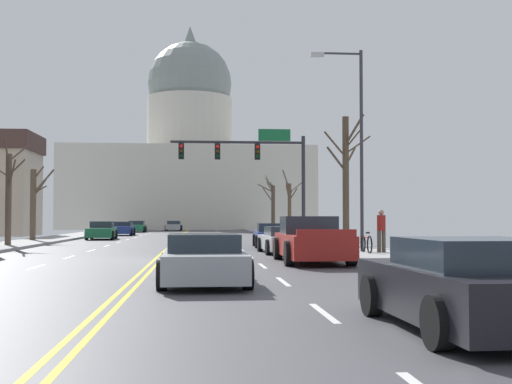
% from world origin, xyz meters
% --- Properties ---
extents(ground, '(20.00, 180.00, 0.20)m').
position_xyz_m(ground, '(0.00, -0.00, 0.02)').
color(ground, '#47474C').
extents(signal_gantry, '(7.91, 0.41, 6.61)m').
position_xyz_m(signal_gantry, '(4.75, 14.44, 4.90)').
color(signal_gantry, '#28282D').
rests_on(signal_gantry, ground).
extents(street_lamp_right, '(2.20, 0.24, 8.37)m').
position_xyz_m(street_lamp_right, '(7.93, 2.73, 5.05)').
color(street_lamp_right, '#333338').
rests_on(street_lamp_right, ground).
extents(capitol_building, '(33.39, 20.29, 29.04)m').
position_xyz_m(capitol_building, '(0.00, 70.25, 9.01)').
color(capitol_building, beige).
rests_on(capitol_building, ground).
extents(sedan_near_00, '(2.05, 4.27, 1.24)m').
position_xyz_m(sedan_near_00, '(5.29, 10.19, 0.58)').
color(sedan_near_00, navy).
rests_on(sedan_near_00, ground).
extents(sedan_near_01, '(2.13, 4.64, 1.15)m').
position_xyz_m(sedan_near_01, '(5.17, 4.07, 0.55)').
color(sedan_near_01, silver).
rests_on(sedan_near_01, ground).
extents(pickup_truck_near_02, '(2.30, 5.74, 1.57)m').
position_xyz_m(pickup_truck_near_02, '(5.33, -1.67, 0.71)').
color(pickup_truck_near_02, maroon).
rests_on(pickup_truck_near_02, ground).
extents(sedan_near_03, '(2.09, 4.64, 1.15)m').
position_xyz_m(sedan_near_03, '(1.61, -8.83, 0.55)').
color(sedan_near_03, '#9EA3A8').
rests_on(sedan_near_03, ground).
extents(sedan_near_04, '(2.19, 4.40, 1.24)m').
position_xyz_m(sedan_near_04, '(5.16, -15.47, 0.59)').
color(sedan_near_04, black).
rests_on(sedan_near_04, ground).
extents(sedan_oncoming_00, '(2.08, 4.62, 1.27)m').
position_xyz_m(sedan_oncoming_00, '(-5.40, 23.46, 0.59)').
color(sedan_oncoming_00, '#1E7247').
rests_on(sedan_oncoming_00, ground).
extents(sedan_oncoming_01, '(2.13, 4.25, 1.19)m').
position_xyz_m(sedan_oncoming_01, '(-5.25, 34.06, 0.57)').
color(sedan_oncoming_01, navy).
rests_on(sedan_oncoming_01, ground).
extents(sedan_oncoming_02, '(1.99, 4.63, 1.20)m').
position_xyz_m(sedan_oncoming_02, '(-5.21, 47.21, 0.57)').
color(sedan_oncoming_02, '#1E7247').
rests_on(sedan_oncoming_02, ground).
extents(sedan_oncoming_03, '(1.97, 4.40, 1.16)m').
position_xyz_m(sedan_oncoming_03, '(-1.61, 55.66, 0.55)').
color(sedan_oncoming_03, '#9EA3A8').
rests_on(sedan_oncoming_03, ground).
extents(bare_tree_00, '(1.78, 1.87, 5.65)m').
position_xyz_m(bare_tree_00, '(8.90, 42.90, 2.72)').
color(bare_tree_00, '#4C3D2D').
rests_on(bare_tree_00, ground).
extents(bare_tree_01, '(1.53, 0.82, 4.65)m').
position_xyz_m(bare_tree_01, '(-8.89, 18.43, 2.48)').
color(bare_tree_01, brown).
rests_on(bare_tree_01, ground).
extents(bare_tree_02, '(1.71, 2.30, 5.25)m').
position_xyz_m(bare_tree_02, '(8.62, 28.12, 2.55)').
color(bare_tree_02, '#4C3D2D').
rests_on(bare_tree_02, ground).
extents(bare_tree_03, '(2.16, 2.02, 5.37)m').
position_xyz_m(bare_tree_03, '(-8.23, 10.57, 2.67)').
color(bare_tree_03, brown).
rests_on(bare_tree_03, ground).
extents(bare_tree_04, '(2.46, 2.73, 6.28)m').
position_xyz_m(bare_tree_04, '(8.55, 7.28, 3.54)').
color(bare_tree_04, '#4C3D2D').
rests_on(bare_tree_04, ground).
extents(pedestrian_00, '(0.35, 0.34, 1.71)m').
position_xyz_m(pedestrian_00, '(8.77, 1.86, 1.09)').
color(pedestrian_00, '#4C4238').
rests_on(pedestrian_00, ground).
extents(bicycle_parked, '(0.12, 1.77, 0.85)m').
position_xyz_m(bicycle_parked, '(8.12, 1.71, 0.49)').
color(bicycle_parked, black).
rests_on(bicycle_parked, ground).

